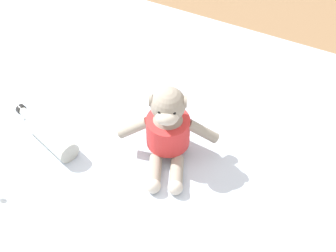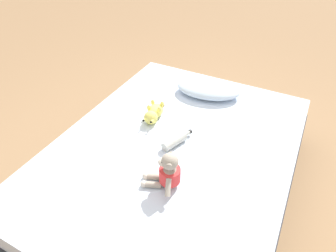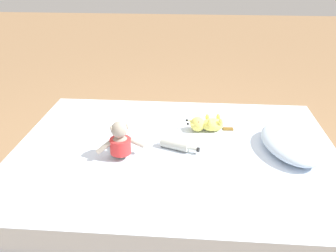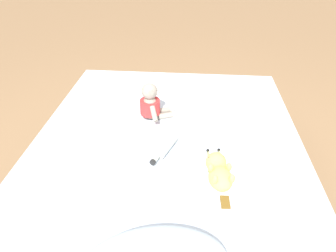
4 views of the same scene
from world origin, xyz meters
name	(u,v)px [view 3 (image 3 of 4)]	position (x,y,z in m)	size (l,w,h in m)	color
ground_plane	(174,207)	(0.00, 0.00, 0.00)	(16.00, 16.00, 0.00)	#93704C
bed	(175,180)	(0.00, 0.00, 0.22)	(1.55, 2.05, 0.45)	#2D2D33
pillow	(290,143)	(-0.03, 0.70, 0.51)	(0.57, 0.41, 0.11)	silver
plush_monkey	(120,142)	(0.11, -0.31, 0.55)	(0.25, 0.28, 0.24)	#9E9384
plush_yellow_creature	(206,124)	(-0.27, 0.20, 0.50)	(0.14, 0.33, 0.10)	#EAE066
glass_bottle	(176,145)	(0.00, 0.01, 0.49)	(0.13, 0.25, 0.06)	#B7BCB2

